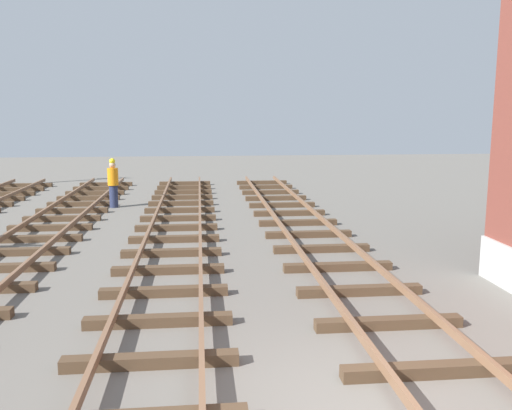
# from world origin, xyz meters

# --- Properties ---
(track_near_building) EXTENTS (2.50, 44.44, 0.32)m
(track_near_building) POSITION_xyz_m (1.09, 0.00, 0.13)
(track_near_building) COLOR #4C3826
(track_near_building) RESTS_ON ground
(track_worker_foreground) EXTENTS (0.40, 0.40, 1.87)m
(track_worker_foreground) POSITION_xyz_m (-5.27, 15.17, 0.93)
(track_worker_foreground) COLOR #262D4C
(track_worker_foreground) RESTS_ON ground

